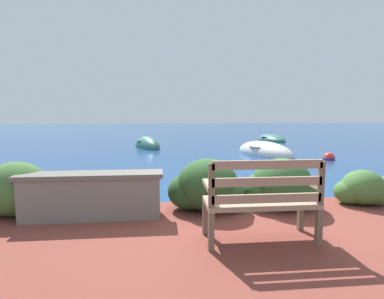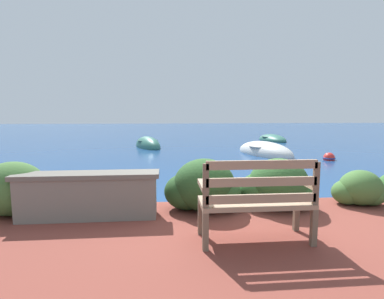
% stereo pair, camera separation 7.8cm
% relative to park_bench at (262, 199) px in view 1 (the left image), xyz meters
% --- Properties ---
extents(ground_plane, '(80.00, 80.00, 0.00)m').
position_rel_park_bench_xyz_m(ground_plane, '(0.02, 1.56, -0.70)').
color(ground_plane, navy).
extents(park_bench, '(1.22, 0.48, 0.93)m').
position_rel_park_bench_xyz_m(park_bench, '(0.00, 0.00, 0.00)').
color(park_bench, brown).
rests_on(park_bench, patio_terrace).
extents(stone_wall, '(1.87, 0.39, 0.62)m').
position_rel_park_bench_xyz_m(stone_wall, '(-2.00, 0.92, -0.17)').
color(stone_wall, slate).
rests_on(stone_wall, patio_terrace).
extents(hedge_clump_far_left, '(1.09, 0.78, 0.74)m').
position_rel_park_bench_xyz_m(hedge_clump_far_left, '(-3.07, 1.15, -0.16)').
color(hedge_clump_far_left, '#426B33').
rests_on(hedge_clump_far_left, patio_terrace).
extents(hedge_clump_left, '(0.76, 0.55, 0.52)m').
position_rel_park_bench_xyz_m(hedge_clump_left, '(-1.92, 1.16, -0.26)').
color(hedge_clump_left, '#284C23').
rests_on(hedge_clump_left, patio_terrace).
extents(hedge_clump_centre, '(1.10, 0.79, 0.75)m').
position_rel_park_bench_xyz_m(hedge_clump_centre, '(-0.44, 1.12, -0.16)').
color(hedge_clump_centre, '#284C23').
rests_on(hedge_clump_centre, patio_terrace).
extents(hedge_clump_right, '(1.09, 0.78, 0.74)m').
position_rel_park_bench_xyz_m(hedge_clump_right, '(0.66, 1.11, -0.16)').
color(hedge_clump_right, '#2D5628').
rests_on(hedge_clump_right, patio_terrace).
extents(hedge_clump_far_right, '(0.79, 0.57, 0.54)m').
position_rel_park_bench_xyz_m(hedge_clump_far_right, '(1.97, 1.15, -0.25)').
color(hedge_clump_far_right, '#426B33').
rests_on(hedge_clump_far_right, patio_terrace).
extents(rowboat_nearest, '(2.10, 3.15, 0.90)m').
position_rel_park_bench_xyz_m(rowboat_nearest, '(2.87, 8.15, -0.63)').
color(rowboat_nearest, silver).
rests_on(rowboat_nearest, ground_plane).
extents(rowboat_mid, '(1.70, 2.66, 0.88)m').
position_rel_park_bench_xyz_m(rowboat_mid, '(-1.79, 11.05, -0.63)').
color(rowboat_mid, '#336B5B').
rests_on(rowboat_mid, ground_plane).
extents(rowboat_far, '(1.42, 2.64, 0.64)m').
position_rel_park_bench_xyz_m(rowboat_far, '(5.21, 13.72, -0.64)').
color(rowboat_far, '#336B5B').
rests_on(rowboat_far, ground_plane).
extents(mooring_buoy, '(0.42, 0.42, 0.38)m').
position_rel_park_bench_xyz_m(mooring_buoy, '(4.63, 6.64, -0.63)').
color(mooring_buoy, red).
rests_on(mooring_buoy, ground_plane).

